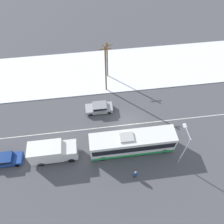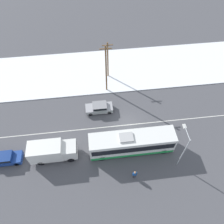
% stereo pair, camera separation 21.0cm
% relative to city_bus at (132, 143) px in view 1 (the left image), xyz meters
% --- Properties ---
extents(ground_plane, '(120.00, 120.00, 0.00)m').
position_rel_city_bus_xyz_m(ground_plane, '(0.21, 4.11, -1.73)').
color(ground_plane, '#4C4C51').
extents(snow_lot, '(80.00, 11.59, 0.12)m').
position_rel_city_bus_xyz_m(snow_lot, '(0.21, 16.71, -1.67)').
color(snow_lot, white).
rests_on(snow_lot, ground_plane).
extents(lane_marking_center, '(60.00, 0.12, 0.00)m').
position_rel_city_bus_xyz_m(lane_marking_center, '(0.21, 4.11, -1.73)').
color(lane_marking_center, silver).
rests_on(lane_marking_center, ground_plane).
extents(city_bus, '(11.50, 2.57, 3.55)m').
position_rel_city_bus_xyz_m(city_bus, '(0.00, 0.00, 0.00)').
color(city_bus, white).
rests_on(city_bus, ground_plane).
extents(box_truck, '(6.29, 2.30, 2.93)m').
position_rel_city_bus_xyz_m(box_truck, '(-10.76, 0.16, -0.12)').
color(box_truck, silver).
rests_on(box_truck, ground_plane).
extents(sedan_car, '(4.26, 1.80, 1.48)m').
position_rel_city_bus_xyz_m(sedan_car, '(-3.85, 7.38, -0.93)').
color(sedan_car, '#9E9EA3').
rests_on(sedan_car, ground_plane).
extents(parked_car_near_truck, '(4.41, 1.80, 1.46)m').
position_rel_city_bus_xyz_m(parked_car_near_truck, '(-17.19, 0.25, -0.94)').
color(parked_car_near_truck, navy).
rests_on(parked_car_near_truck, ground_plane).
extents(pedestrian_at_stop, '(0.63, 0.28, 1.74)m').
position_rel_city_bus_xyz_m(pedestrian_at_stop, '(-0.29, -4.08, -0.66)').
color(pedestrian_at_stop, '#23232D').
rests_on(pedestrian_at_stop, ground_plane).
extents(streetlamp, '(0.36, 2.35, 6.57)m').
position_rel_city_bus_xyz_m(streetlamp, '(5.78, -2.52, 2.46)').
color(streetlamp, '#9EA3A8').
rests_on(streetlamp, ground_plane).
extents(utility_pole_roadside, '(1.80, 0.24, 9.06)m').
position_rel_city_bus_xyz_m(utility_pole_roadside, '(-2.23, 11.76, 2.99)').
color(utility_pole_roadside, brown).
rests_on(utility_pole_roadside, ground_plane).
extents(utility_pole_snowlot, '(1.80, 0.24, 7.16)m').
position_rel_city_bus_xyz_m(utility_pole_snowlot, '(-1.61, 15.15, 2.03)').
color(utility_pole_snowlot, brown).
rests_on(utility_pole_snowlot, ground_plane).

